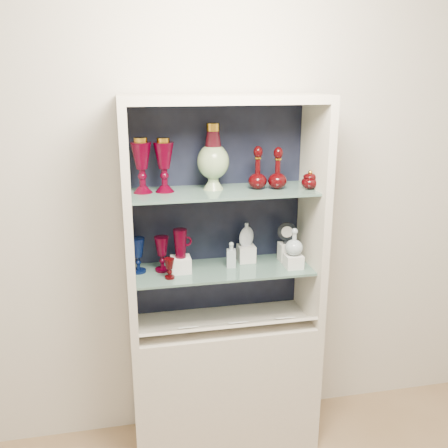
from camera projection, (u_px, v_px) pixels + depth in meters
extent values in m
cube|color=beige|center=(216.00, 195.00, 2.72)|extent=(3.50, 0.02, 2.80)
cube|color=beige|center=(224.00, 381.00, 2.80)|extent=(1.00, 0.40, 0.75)
cube|color=black|center=(217.00, 210.00, 2.71)|extent=(0.98, 0.02, 1.15)
cube|color=beige|center=(128.00, 225.00, 2.44)|extent=(0.04, 0.40, 1.15)
cube|color=beige|center=(313.00, 214.00, 2.63)|extent=(0.04, 0.40, 1.15)
cube|color=beige|center=(224.00, 99.00, 2.36)|extent=(1.00, 0.40, 0.04)
cube|color=slate|center=(223.00, 269.00, 2.63)|extent=(0.92, 0.34, 0.01)
cube|color=slate|center=(223.00, 192.00, 2.51)|extent=(0.92, 0.34, 0.01)
cube|color=beige|center=(228.00, 326.00, 2.59)|extent=(0.92, 0.17, 0.09)
cube|color=white|center=(188.00, 327.00, 2.54)|extent=(0.10, 0.06, 0.03)
cube|color=white|center=(238.00, 322.00, 2.59)|extent=(0.10, 0.06, 0.03)
cube|color=white|center=(284.00, 318.00, 2.64)|extent=(0.10, 0.06, 0.03)
cube|color=silver|center=(181.00, 264.00, 2.57)|extent=(0.10, 0.10, 0.08)
cube|color=silver|center=(246.00, 253.00, 2.72)|extent=(0.09, 0.09, 0.09)
cube|color=silver|center=(293.00, 261.00, 2.63)|extent=(0.09, 0.09, 0.07)
cube|color=silver|center=(286.00, 252.00, 2.73)|extent=(0.08, 0.08, 0.10)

